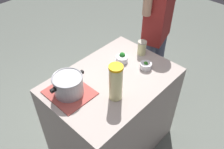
{
  "coord_description": "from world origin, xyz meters",
  "views": [
    {
      "loc": [
        -1.05,
        -0.99,
        2.21
      ],
      "look_at": [
        0.0,
        0.0,
        0.94
      ],
      "focal_mm": 38.32,
      "sensor_mm": 36.0,
      "label": 1
    }
  ],
  "objects": [
    {
      "name": "dish_cloth",
      "position": [
        -0.34,
        0.13,
        0.9
      ],
      "size": [
        0.3,
        0.34,
        0.01
      ],
      "primitive_type": "cube",
      "color": "#B74E47",
      "rests_on": "counter_slab"
    },
    {
      "name": "broccoli_bowl_center",
      "position": [
        0.23,
        0.1,
        0.93
      ],
      "size": [
        0.11,
        0.11,
        0.08
      ],
      "color": "silver",
      "rests_on": "counter_slab"
    },
    {
      "name": "lemonade_pitcher",
      "position": [
        -0.13,
        -0.16,
        1.04
      ],
      "size": [
        0.1,
        0.1,
        0.3
      ],
      "color": "beige",
      "rests_on": "counter_slab"
    },
    {
      "name": "ground_plane",
      "position": [
        0.0,
        0.0,
        0.0
      ],
      "size": [
        8.0,
        8.0,
        0.0
      ],
      "primitive_type": "plane",
      "color": "slate"
    },
    {
      "name": "counter_slab",
      "position": [
        0.0,
        0.0,
        0.45
      ],
      "size": [
        1.07,
        0.76,
        0.89
      ],
      "primitive_type": "cube",
      "color": "#B0A39B",
      "rests_on": "ground_plane"
    },
    {
      "name": "person_cook",
      "position": [
        0.81,
        0.14,
        0.94
      ],
      "size": [
        0.5,
        0.28,
        1.69
      ],
      "color": "#495068",
      "rests_on": "ground_plane"
    },
    {
      "name": "broccoli_bowl_front",
      "position": [
        0.3,
        -0.11,
        0.92
      ],
      "size": [
        0.1,
        0.1,
        0.06
      ],
      "color": "silver",
      "rests_on": "counter_slab"
    },
    {
      "name": "mason_jar",
      "position": [
        0.44,
        0.04,
        0.96
      ],
      "size": [
        0.08,
        0.08,
        0.13
      ],
      "color": "beige",
      "rests_on": "counter_slab"
    },
    {
      "name": "cooking_pot",
      "position": [
        -0.34,
        0.13,
        0.98
      ],
      "size": [
        0.3,
        0.23,
        0.16
      ],
      "color": "#B7B7BC",
      "rests_on": "dish_cloth"
    }
  ]
}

